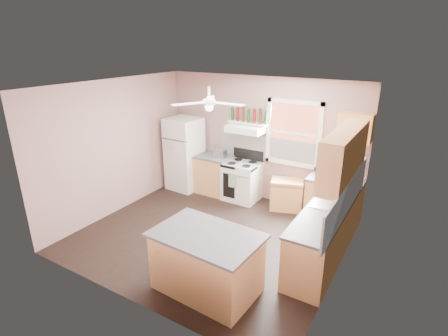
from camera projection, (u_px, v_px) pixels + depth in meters
The scene contains 32 objects.
floor at pixel (211, 236), 6.42m from camera, with size 4.50×4.50×0.00m, color black.
ceiling at pixel (209, 86), 5.49m from camera, with size 4.50×4.50×0.00m, color white.
wall_back at pixel (261, 140), 7.59m from camera, with size 4.50×0.05×2.70m, color gray.
wall_right at pixel (347, 195), 4.86m from camera, with size 0.05×4.00×2.70m, color gray.
wall_left at pixel (116, 147), 7.06m from camera, with size 0.05×4.00×2.70m, color gray.
backsplash_back at pixel (279, 151), 7.40m from camera, with size 2.90×0.03×0.55m, color white.
backsplash_right at pixel (347, 198), 5.18m from camera, with size 0.03×2.60×0.55m, color white.
window_view at pixel (294, 133), 7.10m from camera, with size 1.00×0.02×1.20m, color brown.
window_frame at pixel (293, 133), 7.08m from camera, with size 1.16×0.07×1.36m, color white.
refrigerator at pixel (185, 154), 8.25m from camera, with size 0.72×0.70×1.71m, color white.
base_cabinet_left at pixel (212, 175), 8.15m from camera, with size 0.90×0.60×0.86m, color tan.
counter_left at pixel (212, 156), 8.00m from camera, with size 0.92×0.62×0.04m, color #47474A.
toaster at pixel (220, 153), 7.83m from camera, with size 0.28×0.16×0.18m, color silver.
stove at pixel (242, 181), 7.76m from camera, with size 0.75×0.64×0.86m, color white.
range_hood at pixel (246, 129), 7.38m from camera, with size 0.78×0.50×0.14m, color white.
bottle_shelf at pixel (249, 123), 7.45m from camera, with size 0.90×0.26×0.03m, color white.
cart at pixel (286, 195), 7.35m from camera, with size 0.65×0.43×0.65m, color tan.
base_cabinet_corner at pixel (333, 201), 6.80m from camera, with size 1.00×0.60×0.86m, color tan.
base_cabinet_right at pixel (323, 237), 5.57m from camera, with size 0.60×2.20×0.86m, color tan.
counter_corner at pixel (336, 180), 6.64m from camera, with size 1.02×0.62×0.04m, color #47474A.
counter_right at pixel (325, 211), 5.42m from camera, with size 0.62×2.22×0.04m, color #47474A.
sink at pixel (329, 205), 5.58m from camera, with size 0.55×0.45×0.03m, color silver.
faucet at pixel (340, 204), 5.47m from camera, with size 0.03×0.03×0.14m, color silver.
upper_cabinet_right at pixel (345, 154), 5.21m from camera, with size 0.33×1.80×0.76m, color tan.
upper_cabinet_corner at pixel (355, 127), 6.30m from camera, with size 0.60×0.33×0.52m, color tan.
paper_towel at pixel (358, 162), 6.49m from camera, with size 0.12×0.12×0.26m, color white.
island at pixel (207, 263), 4.90m from camera, with size 1.39×0.88×0.86m, color tan.
island_top at pixel (206, 235), 4.75m from camera, with size 1.47×0.96×0.04m, color #47474A.
ceiling_fan_hub at pixel (209, 102), 5.58m from camera, with size 0.20×0.20×0.08m, color white.
soap_bottle at pixel (332, 205), 5.31m from camera, with size 0.09×0.09×0.23m, color silver.
red_caddy at pixel (338, 190), 6.02m from camera, with size 0.18×0.12×0.10m, color #B42A0F.
wine_bottles at pixel (249, 116), 7.39m from camera, with size 0.86×0.06×0.31m.
Camera 1 is at (3.09, -4.68, 3.38)m, focal length 28.00 mm.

